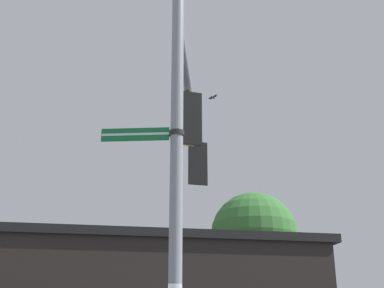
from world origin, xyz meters
The scene contains 7 objects.
signal_pole centered at (0.00, 0.00, 3.91)m, with size 0.21×0.21×7.82m, color gray.
mast_arm centered at (1.22, 3.12, 6.96)m, with size 0.20×0.20×6.70m, color gray.
traffic_light_nearest_pole centered at (0.88, 2.26, 6.16)m, with size 0.54×0.49×1.31m.
traffic_light_mid_inner centered at (2.04, 5.20, 6.16)m, with size 0.54×0.49×1.31m.
street_name_sign centered at (-0.39, 0.15, 4.92)m, with size 1.31×0.60×0.22m.
bird_flying centered at (3.12, 6.72, 9.03)m, with size 0.24×0.30×0.10m.
tree_by_storefront centered at (6.33, 11.00, 5.41)m, with size 3.39×3.39×7.14m.
Camera 1 is at (-2.23, -7.80, 1.78)m, focal length 49.14 mm.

